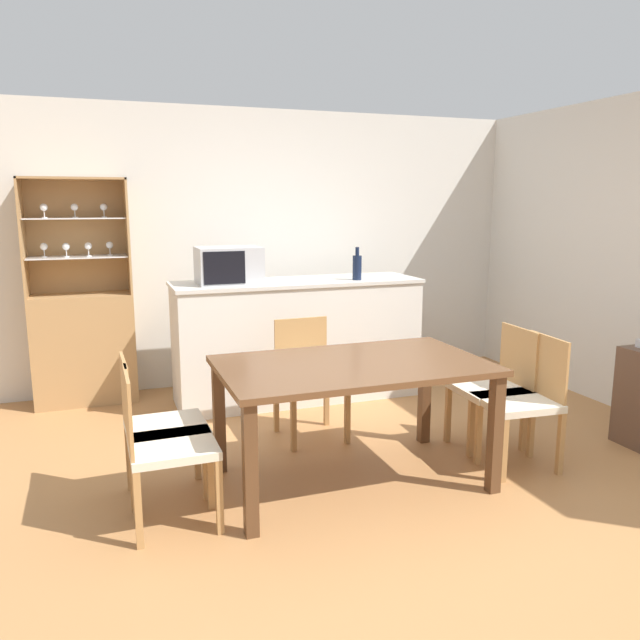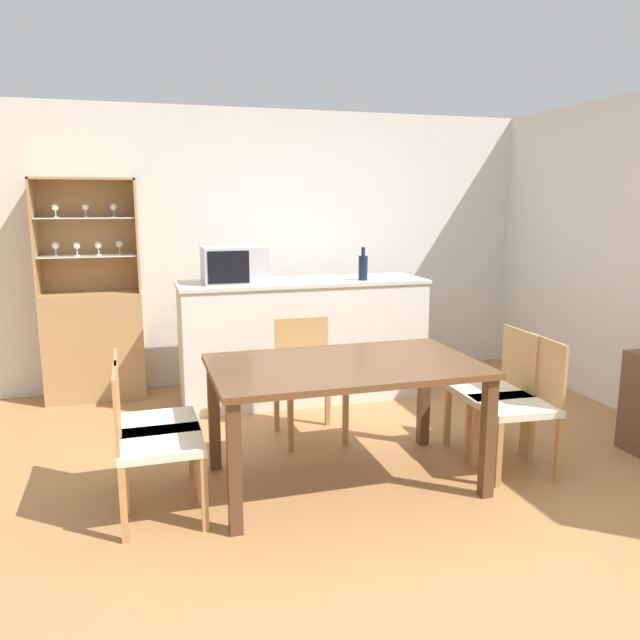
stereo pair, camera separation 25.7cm
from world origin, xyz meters
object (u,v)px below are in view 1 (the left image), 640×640
object	(u,v)px
dining_chair_side_right_near	(523,400)
dining_chair_side_left_near	(164,445)
dining_chair_side_right_far	(496,387)
dining_chair_side_left_far	(158,427)
display_cabinet	(84,335)
dining_table	(352,378)
wine_bottle	(357,267)
dining_chair_head_far	(309,377)
microwave	(229,265)

from	to	relation	value
dining_chair_side_right_near	dining_chair_side_left_near	size ratio (longest dim) A/B	1.00
dining_chair_side_right_far	dining_chair_side_left_far	xyz separation A→B (m)	(-2.27, 0.00, 0.00)
display_cabinet	dining_table	bearing A→B (deg)	-55.28
dining_table	dining_chair_side_left_far	size ratio (longest dim) A/B	1.86
dining_chair_side_right_far	wine_bottle	bearing A→B (deg)	19.53
display_cabinet	dining_chair_side_right_far	size ratio (longest dim) A/B	2.22
dining_table	dining_chair_side_left_near	world-z (taller)	dining_chair_side_left_near
dining_chair_head_far	wine_bottle	xyz separation A→B (m)	(0.70, 0.75, 0.71)
dining_chair_side_left_near	dining_chair_head_far	xyz separation A→B (m)	(1.14, 0.96, 0.00)
display_cabinet	dining_table	size ratio (longest dim) A/B	1.19
dining_chair_head_far	wine_bottle	size ratio (longest dim) A/B	3.04
display_cabinet	dining_chair_side_right_near	distance (m)	3.60
display_cabinet	dining_chair_side_right_near	bearing A→B (deg)	-41.59
dining_table	wine_bottle	distance (m)	1.79
dining_table	dining_chair_head_far	world-z (taller)	dining_chair_head_far
dining_chair_side_right_far	dining_chair_side_right_near	xyz separation A→B (m)	(-0.00, -0.29, 0.00)
display_cabinet	dining_chair_side_left_near	distance (m)	2.42
dining_chair_side_right_far	microwave	size ratio (longest dim) A/B	1.66
dining_chair_side_right_far	dining_table	bearing A→B (deg)	99.55
display_cabinet	dining_chair_side_left_far	world-z (taller)	display_cabinet
display_cabinet	dining_chair_side_left_far	bearing A→B (deg)	-78.83
display_cabinet	dining_chair_side_left_near	bearing A→B (deg)	-80.15
dining_chair_side_left_near	microwave	bearing A→B (deg)	157.73
dining_table	dining_chair_side_right_far	xyz separation A→B (m)	(1.14, 0.14, -0.22)
dining_chair_side_right_near	wine_bottle	bearing A→B (deg)	18.59
dining_chair_side_right_near	wine_bottle	xyz separation A→B (m)	(-0.44, 1.72, 0.71)
dining_chair_side_left_far	dining_chair_head_far	xyz separation A→B (m)	(1.14, 0.68, 0.00)
dining_chair_side_left_near	dining_chair_side_left_far	bearing A→B (deg)	179.68
display_cabinet	dining_chair_side_right_near	world-z (taller)	display_cabinet
microwave	dining_chair_side_right_near	bearing A→B (deg)	-50.67
dining_chair_side_right_near	dining_table	bearing A→B (deg)	86.82
display_cabinet	dining_chair_side_right_far	distance (m)	3.41
dining_chair_side_left_near	microwave	world-z (taller)	microwave
dining_chair_side_right_far	dining_chair_side_right_near	distance (m)	0.29
dining_chair_head_far	microwave	xyz separation A→B (m)	(-0.39, 0.89, 0.75)
dining_chair_side_left_far	wine_bottle	bearing A→B (deg)	126.20
dining_chair_side_left_near	dining_chair_head_far	world-z (taller)	same
dining_chair_side_left_far	microwave	size ratio (longest dim) A/B	1.66
dining_table	dining_chair_side_right_far	world-z (taller)	dining_chair_side_right_far
dining_chair_side_left_far	dining_chair_head_far	size ratio (longest dim) A/B	1.00
display_cabinet	wine_bottle	xyz separation A→B (m)	(2.25, -0.67, 0.57)
dining_chair_side_right_near	microwave	xyz separation A→B (m)	(-1.53, 1.86, 0.75)
dining_chair_side_right_near	dining_chair_side_left_far	bearing A→B (deg)	86.94
dining_chair_side_left_far	wine_bottle	size ratio (longest dim) A/B	3.04
dining_table	microwave	bearing A→B (deg)	102.76
wine_bottle	dining_chair_side_left_far	bearing A→B (deg)	-142.11
dining_chair_side_left_far	wine_bottle	xyz separation A→B (m)	(1.83, 1.43, 0.71)
dining_chair_side_left_near	dining_chair_side_right_far	bearing A→B (deg)	96.89
display_cabinet	wine_bottle	distance (m)	2.41
microwave	dining_chair_side_left_near	bearing A→B (deg)	-111.95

